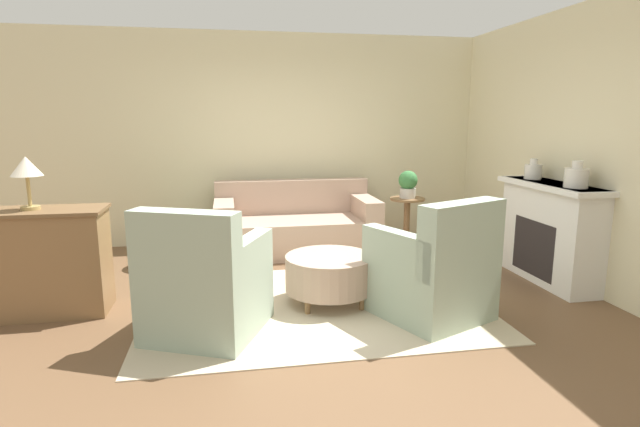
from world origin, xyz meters
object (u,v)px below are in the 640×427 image
at_px(table_lamp, 26,169).
at_px(vase_mantel_far, 576,177).
at_px(ottoman_table, 329,273).
at_px(armchair_right, 435,273).
at_px(armchair_left, 204,287).
at_px(dresser, 37,261).
at_px(vase_mantel_near, 533,171).
at_px(potted_plant_on_side_table, 408,184).
at_px(couch, 296,226).
at_px(side_table, 407,215).
at_px(potted_plant_floor, 167,235).

bearing_deg(table_lamp, vase_mantel_far, -3.91).
bearing_deg(ottoman_table, armchair_right, -31.78).
relative_size(armchair_left, ottoman_table, 1.36).
relative_size(dresser, vase_mantel_near, 5.35).
bearing_deg(vase_mantel_near, armchair_right, -145.68).
height_order(ottoman_table, dresser, dresser).
bearing_deg(vase_mantel_near, ottoman_table, -166.75).
xyz_separation_m(armchair_right, potted_plant_on_side_table, (0.58, 2.27, 0.46)).
distance_m(vase_mantel_near, table_lamp, 4.91).
relative_size(couch, vase_mantel_far, 7.94).
distance_m(couch, armchair_right, 2.55).
bearing_deg(table_lamp, vase_mantel_near, 4.13).
bearing_deg(dresser, couch, 34.23).
relative_size(vase_mantel_near, table_lamp, 0.49).
height_order(side_table, potted_plant_floor, side_table).
bearing_deg(ottoman_table, table_lamp, 175.45).
height_order(couch, armchair_right, armchair_right).
bearing_deg(armchair_right, potted_plant_floor, 139.94).
height_order(armchair_left, potted_plant_floor, armchair_left).
distance_m(side_table, vase_mantel_near, 1.69).
bearing_deg(armchair_left, vase_mantel_far, 6.09).
bearing_deg(vase_mantel_far, potted_plant_floor, 157.22).
distance_m(vase_mantel_near, vase_mantel_far, 0.69).
xyz_separation_m(couch, armchair_left, (-1.04, -2.39, 0.08)).
relative_size(ottoman_table, vase_mantel_far, 3.19).
height_order(couch, armchair_left, armchair_left).
bearing_deg(side_table, vase_mantel_near, -51.36).
distance_m(couch, potted_plant_floor, 1.60).
bearing_deg(armchair_left, couch, 66.41).
relative_size(armchair_right, side_table, 1.65).
xyz_separation_m(dresser, vase_mantel_near, (4.90, 0.35, 0.65)).
bearing_deg(ottoman_table, couch, 91.75).
bearing_deg(ottoman_table, potted_plant_on_side_table, 51.73).
xyz_separation_m(dresser, potted_plant_on_side_table, (3.93, 1.56, 0.38)).
height_order(side_table, vase_mantel_far, vase_mantel_far).
bearing_deg(dresser, potted_plant_on_side_table, 21.68).
height_order(potted_plant_on_side_table, potted_plant_floor, potted_plant_on_side_table).
xyz_separation_m(potted_plant_on_side_table, potted_plant_floor, (-3.00, -0.23, -0.50)).
bearing_deg(vase_mantel_far, armchair_left, -173.91).
bearing_deg(side_table, potted_plant_on_side_table, 0.00).
distance_m(ottoman_table, vase_mantel_near, 2.56).
distance_m(ottoman_table, potted_plant_on_side_table, 2.32).
xyz_separation_m(armchair_right, potted_plant_floor, (-2.42, 2.04, -0.04)).
relative_size(potted_plant_on_side_table, potted_plant_floor, 0.54).
bearing_deg(couch, potted_plant_on_side_table, -4.96).
relative_size(couch, armchair_left, 1.84).
bearing_deg(armchair_right, side_table, 75.59).
bearing_deg(ottoman_table, side_table, 51.73).
bearing_deg(potted_plant_on_side_table, side_table, 180.00).
bearing_deg(vase_mantel_near, dresser, -175.87).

